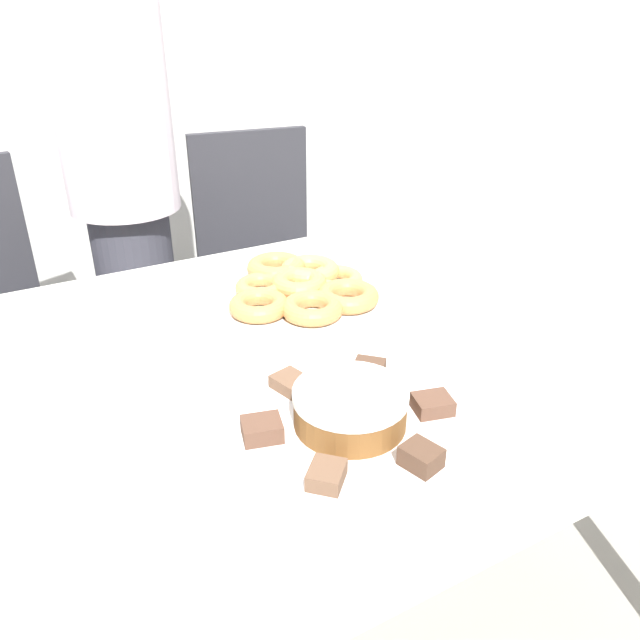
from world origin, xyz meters
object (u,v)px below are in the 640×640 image
Objects in this scene: person_standing at (124,187)px; plate_donuts at (299,295)px; office_chair_right at (266,280)px; frosted_cake at (350,407)px; plate_cake at (350,426)px.

plate_donuts is (0.17, -0.72, -0.07)m from person_standing.
frosted_cake is at bearing -101.34° from office_chair_right.
person_standing is 0.75m from plate_donuts.
plate_donuts is (-0.26, -0.77, 0.32)m from office_chair_right.
plate_cake is 0.89× the size of plate_donuts.
office_chair_right is 2.38× the size of plate_donuts.
office_chair_right reaches higher than plate_donuts.
plate_cake is at bearing -101.34° from office_chair_right.
person_standing is 1.15m from frosted_cake.
plate_donuts is at bearing -76.77° from person_standing.
office_chair_right is 0.87m from plate_donuts.
frosted_cake is (0.00, 0.00, 0.03)m from plate_cake.
plate_cake is at bearing -90.00° from frosted_cake.
office_chair_right is at bearing 71.31° from plate_cake.
plate_cake is at bearing -108.18° from plate_donuts.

